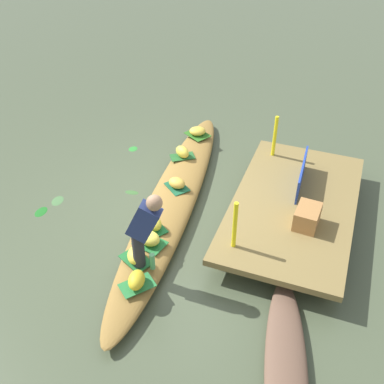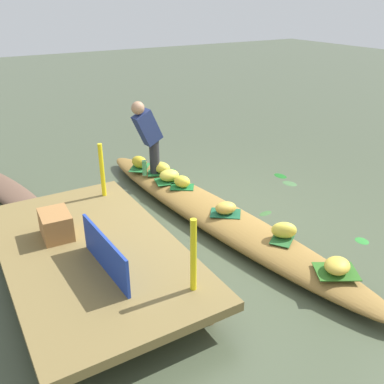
{
  "view_description": "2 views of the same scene",
  "coord_description": "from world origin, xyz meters",
  "views": [
    {
      "loc": [
        5.35,
        2.35,
        4.87
      ],
      "look_at": [
        0.15,
        0.41,
        0.57
      ],
      "focal_mm": 44.01,
      "sensor_mm": 36.0,
      "label": 1
    },
    {
      "loc": [
        -4.34,
        2.94,
        2.91
      ],
      "look_at": [
        0.36,
        0.14,
        0.36
      ],
      "focal_mm": 39.7,
      "sensor_mm": 36.0,
      "label": 2
    }
  ],
  "objects": [
    {
      "name": "canal_water",
      "position": [
        0.0,
        0.0,
        0.0
      ],
      "size": [
        40.0,
        40.0,
        0.0
      ],
      "primitive_type": "plane",
      "color": "#454F38",
      "rests_on": "ground"
    },
    {
      "name": "dock_platform",
      "position": [
        -0.36,
        1.87,
        0.33
      ],
      "size": [
        3.2,
        1.8,
        0.38
      ],
      "color": "olive",
      "rests_on": "ground"
    },
    {
      "name": "vendor_boat",
      "position": [
        0.0,
        0.0,
        0.13
      ],
      "size": [
        5.6,
        1.36,
        0.25
      ],
      "primitive_type": "ellipsoid",
      "rotation": [
        0.0,
        0.0,
        0.11
      ],
      "color": "olive",
      "rests_on": "ground"
    },
    {
      "name": "moored_boat",
      "position": [
        2.31,
        2.32,
        0.09
      ],
      "size": [
        2.8,
        1.08,
        0.19
      ],
      "primitive_type": "ellipsoid",
      "rotation": [
        0.0,
        0.0,
        0.22
      ],
      "color": "brown",
      "rests_on": "ground"
    },
    {
      "name": "leaf_mat_0",
      "position": [
        1.44,
        0.08,
        0.26
      ],
      "size": [
        0.45,
        0.52,
        0.01
      ],
      "primitive_type": "cube",
      "rotation": [
        0.0,
        0.0,
        1.1
      ],
      "color": "#1D612C",
      "rests_on": "vendor_boat"
    },
    {
      "name": "banana_bunch_0",
      "position": [
        1.44,
        0.08,
        0.35
      ],
      "size": [
        0.37,
        0.32,
        0.18
      ],
      "primitive_type": "ellipsoid",
      "rotation": [
        0.0,
        0.0,
        3.55
      ],
      "color": "yellow",
      "rests_on": "vendor_boat"
    },
    {
      "name": "leaf_mat_1",
      "position": [
        1.08,
        0.13,
        0.26
      ],
      "size": [
        0.4,
        0.49,
        0.01
      ],
      "primitive_type": "cube",
      "rotation": [
        0.0,
        0.0,
        1.35
      ],
      "color": "#1E662D",
      "rests_on": "vendor_boat"
    },
    {
      "name": "banana_bunch_1",
      "position": [
        1.08,
        0.13,
        0.35
      ],
      "size": [
        0.32,
        0.36,
        0.18
      ],
      "primitive_type": "ellipsoid",
      "rotation": [
        0.0,
        0.0,
        4.43
      ],
      "color": "#E9D74A",
      "rests_on": "vendor_boat"
    },
    {
      "name": "leaf_mat_2",
      "position": [
        -1.13,
        -0.25,
        0.26
      ],
      "size": [
        0.43,
        0.48,
        0.01
      ],
      "primitive_type": "cube",
      "rotation": [
        0.0,
        0.0,
        2.17
      ],
      "color": "#245B28",
      "rests_on": "vendor_boat"
    },
    {
      "name": "banana_bunch_2",
      "position": [
        -1.13,
        -0.25,
        0.36
      ],
      "size": [
        0.32,
        0.35,
        0.2
      ],
      "primitive_type": "ellipsoid",
      "rotation": [
        0.0,
        0.0,
        4.13
      ],
      "color": "yellow",
      "rests_on": "vendor_boat"
    },
    {
      "name": "leaf_mat_3",
      "position": [
        1.84,
        0.29,
        0.26
      ],
      "size": [
        0.51,
        0.49,
        0.01
      ],
      "primitive_type": "cube",
      "rotation": [
        0.0,
        0.0,
        2.45
      ],
      "color": "#267539",
      "rests_on": "vendor_boat"
    },
    {
      "name": "banana_bunch_3",
      "position": [
        1.84,
        0.29,
        0.36
      ],
      "size": [
        0.35,
        0.27,
        0.2
      ],
      "primitive_type": "ellipsoid",
      "rotation": [
        0.0,
        0.0,
        0.23
      ],
      "color": "gold",
      "rests_on": "vendor_boat"
    },
    {
      "name": "leaf_mat_4",
      "position": [
        -1.94,
        -0.26,
        0.26
      ],
      "size": [
        0.51,
        0.54,
        0.01
      ],
      "primitive_type": "cube",
      "rotation": [
        0.0,
        0.0,
        1.04
      ],
      "color": "#2C651D",
      "rests_on": "vendor_boat"
    },
    {
      "name": "banana_bunch_4",
      "position": [
        -1.94,
        -0.26,
        0.33
      ],
      "size": [
        0.36,
        0.38,
        0.15
      ],
      "primitive_type": "ellipsoid",
      "rotation": [
        0.0,
        0.0,
        1.96
      ],
      "color": "gold",
      "rests_on": "vendor_boat"
    },
    {
      "name": "leaf_mat_5",
      "position": [
        0.77,
        0.07,
        0.26
      ],
      "size": [
        0.4,
        0.43,
        0.01
      ],
      "primitive_type": "cube",
      "rotation": [
        0.0,
        0.0,
        0.98
      ],
      "color": "#19652E",
      "rests_on": "vendor_boat"
    },
    {
      "name": "banana_bunch_5",
      "position": [
        0.77,
        0.07,
        0.35
      ],
      "size": [
        0.31,
        0.3,
        0.18
      ],
      "primitive_type": "ellipsoid",
      "rotation": [
        0.0,
        0.0,
        3.74
      ],
      "color": "yellow",
      "rests_on": "vendor_boat"
    },
    {
      "name": "leaf_mat_6",
      "position": [
        -0.27,
        -0.01,
        0.26
      ],
      "size": [
        0.47,
        0.48,
        0.01
      ],
      "primitive_type": "cube",
      "rotation": [
        0.0,
        0.0,
        0.9
      ],
      "color": "#185434",
      "rests_on": "vendor_boat"
    },
    {
      "name": "banana_bunch_6",
      "position": [
        -0.27,
        -0.01,
        0.34
      ],
      "size": [
        0.28,
        0.33,
        0.16
      ],
      "primitive_type": "ellipsoid",
      "rotation": [
        0.0,
        0.0,
        4.46
      ],
      "color": "gold",
      "rests_on": "vendor_boat"
    },
    {
      "name": "vendor_person",
      "position": [
        1.49,
        0.27,
        0.95
      ],
      "size": [
        0.23,
        0.49,
        1.21
      ],
      "color": "#28282D",
      "rests_on": "vendor_boat"
    },
    {
      "name": "water_bottle",
      "position": [
        1.49,
        0.35,
        0.38
      ],
      "size": [
        0.07,
        0.07,
        0.25
      ],
      "primitive_type": "cylinder",
      "color": "#53A763",
      "rests_on": "vendor_boat"
    },
    {
      "name": "market_banner",
      "position": [
        -0.86,
        1.87,
        0.59
      ],
      "size": [
        1.06,
        0.08,
        0.41
      ],
      "primitive_type": "cube",
      "rotation": [
        0.0,
        0.0,
        0.05
      ],
      "color": "#1F3B9D",
      "rests_on": "dock_platform"
    },
    {
      "name": "railing_post_west",
      "position": [
        -1.56,
        1.27,
        0.76
      ],
      "size": [
        0.06,
        0.06,
        0.75
      ],
      "primitive_type": "cylinder",
      "color": "yellow",
      "rests_on": "dock_platform"
    },
    {
      "name": "railing_post_east",
      "position": [
        0.84,
        1.27,
        0.76
      ],
      "size": [
        0.06,
        0.06,
        0.75
      ],
      "primitive_type": "cylinder",
      "color": "yellow",
      "rests_on": "dock_platform"
    },
    {
      "name": "produce_crate",
      "position": [
        0.07,
        2.11,
        0.53
      ],
      "size": [
        0.46,
        0.35,
        0.3
      ],
      "primitive_type": "cube",
      "rotation": [
        0.0,
        0.0,
        -0.06
      ],
      "color": "#A36F3C",
      "rests_on": "dock_platform"
    },
    {
      "name": "drifting_plant_0",
      "position": [
        -1.41,
        -1.38,
        0.0
      ],
      "size": [
        0.21,
        0.19,
        0.01
      ],
      "primitive_type": "ellipsoid",
      "rotation": [
        0.0,
        0.0,
        1.43
      ],
      "color": "#2B832F",
      "rests_on": "ground"
    },
    {
      "name": "drifting_plant_1",
      "position": [
        0.46,
        -1.85,
        0.0
      ],
      "size": [
        0.29,
        0.23,
        0.01
      ],
      "primitive_type": "ellipsoid",
      "rotation": [
        0.0,
        0.0,
        0.19
      ],
      "color": "#426C3C",
      "rests_on": "ground"
    },
    {
      "name": "drifting_plant_2",
      "position": [
        0.8,
        -1.94,
        0.0
      ],
      "size": [
        0.27,
        0.18,
        0.01
      ],
      "primitive_type": "ellipsoid",
      "rotation": [
        0.0,
        0.0,
        0.04
      ],
      "color": "#19631D",
      "rests_on": "ground"
    },
    {
      "name": "drifting_plant_3",
      "position": [
        -0.17,
        -0.8,
        0.0
      ],
      "size": [
        0.14,
        0.25,
        0.01
      ],
      "primitive_type": "ellipsoid",
      "rotation": [
        0.0,
        0.0,
        1.71
      ],
      "color": "#36612D",
      "rests_on": "ground"
    }
  ]
}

